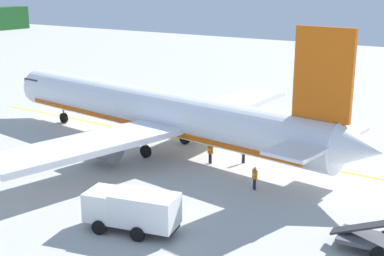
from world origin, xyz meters
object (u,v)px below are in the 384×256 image
service_truck_baggage (132,209)px  airliner_foreground (158,113)px  crew_marshaller (255,176)px  crew_loader_left (244,152)px  cargo_container_near (337,125)px  crew_loader_right (210,152)px

service_truck_baggage → airliner_foreground: bearing=32.1°
crew_marshaller → crew_loader_left: crew_marshaller is taller
airliner_foreground → cargo_container_near: (13.82, -11.97, -2.47)m
crew_loader_right → crew_loader_left: bearing=-54.6°
cargo_container_near → crew_marshaller: cargo_container_near is taller
crew_marshaller → crew_loader_left: 5.89m
crew_loader_left → crew_loader_right: size_ratio=0.92×
crew_loader_right → service_truck_baggage: bearing=-168.4°
crew_marshaller → crew_loader_right: crew_loader_right is taller
service_truck_baggage → crew_marshaller: service_truck_baggage is taller
cargo_container_near → crew_loader_left: (-13.06, 3.52, 0.03)m
service_truck_baggage → crew_loader_right: 13.62m
service_truck_baggage → crew_loader_right: size_ratio=3.50×
cargo_container_near → crew_loader_right: bearing=158.4°
crew_marshaller → crew_loader_right: 6.58m
cargo_container_near → crew_loader_right: 15.80m
airliner_foreground → crew_loader_right: (-0.86, -6.16, -2.35)m
service_truck_baggage → crew_marshaller: size_ratio=3.52×
airliner_foreground → cargo_container_near: size_ratio=17.13×
airliner_foreground → crew_loader_right: size_ratio=23.86×
crew_loader_left → airliner_foreground: bearing=95.2°
service_truck_baggage → crew_marshaller: 10.70m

